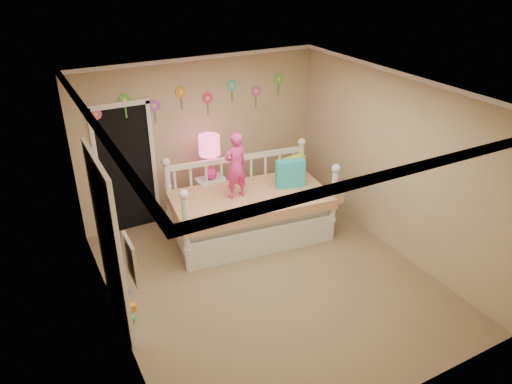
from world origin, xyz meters
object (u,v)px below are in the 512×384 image
child (236,166)px  nightstand (212,199)px  table_lamp (209,151)px  daybed (250,199)px

child → nightstand: size_ratio=1.34×
nightstand → table_lamp: 0.86m
daybed → nightstand: 0.83m
table_lamp → daybed: bearing=-65.7°
nightstand → table_lamp: (-0.00, 0.00, 0.86)m
daybed → child: child is taller
daybed → table_lamp: size_ratio=3.25×
child → nightstand: (-0.12, 0.68, -0.84)m
daybed → nightstand: (-0.32, 0.72, -0.27)m
child → table_lamp: (-0.12, 0.68, 0.01)m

